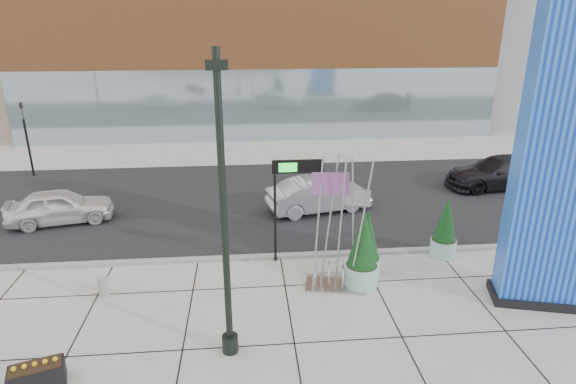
{
  "coord_description": "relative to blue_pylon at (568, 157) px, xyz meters",
  "views": [
    {
      "loc": [
        -0.17,
        -11.8,
        8.33
      ],
      "look_at": [
        1.1,
        2.0,
        3.3
      ],
      "focal_mm": 30.0,
      "sensor_mm": 36.0,
      "label": 1
    }
  ],
  "objects": [
    {
      "name": "ground",
      "position": [
        -8.85,
        -0.41,
        -4.67
      ],
      "size": [
        160.0,
        160.0,
        0.0
      ],
      "primitive_type": "plane",
      "color": "#9E9991",
      "rests_on": "ground"
    },
    {
      "name": "street_asphalt",
      "position": [
        -8.85,
        9.59,
        -4.66
      ],
      "size": [
        80.0,
        12.0,
        0.02
      ],
      "primitive_type": "cube",
      "color": "black",
      "rests_on": "ground"
    },
    {
      "name": "curb_edge",
      "position": [
        -8.85,
        3.59,
        -4.61
      ],
      "size": [
        80.0,
        0.3,
        0.12
      ],
      "primitive_type": "cube",
      "color": "gray",
      "rests_on": "ground"
    },
    {
      "name": "tower_podium",
      "position": [
        -7.85,
        26.59,
        0.83
      ],
      "size": [
        34.0,
        10.0,
        11.0
      ],
      "primitive_type": "cube",
      "color": "#A65E30",
      "rests_on": "ground"
    },
    {
      "name": "tower_glass_front",
      "position": [
        -7.85,
        21.79,
        -2.17
      ],
      "size": [
        34.0,
        0.6,
        5.0
      ],
      "primitive_type": "cube",
      "color": "#8CA5B2",
      "rests_on": "ground"
    },
    {
      "name": "building_grey_parking",
      "position": [
        17.15,
        31.59,
        4.33
      ],
      "size": [
        20.0,
        18.0,
        18.0
      ],
      "primitive_type": "cube",
      "color": "slate",
      "rests_on": "ground"
    },
    {
      "name": "blue_pylon",
      "position": [
        0.0,
        0.0,
        0.0
      ],
      "size": [
        3.14,
        2.0,
        9.67
      ],
      "rotation": [
        0.0,
        0.0,
        -0.26
      ],
      "color": "#0B2EAB",
      "rests_on": "ground"
    },
    {
      "name": "lamp_post",
      "position": [
        -9.57,
        -1.56,
        -1.49
      ],
      "size": [
        0.5,
        0.43,
        7.77
      ],
      "rotation": [
        0.0,
        0.0,
        0.09
      ],
      "color": "black",
      "rests_on": "ground"
    },
    {
      "name": "public_art_sculpture",
      "position": [
        -6.17,
        1.44,
        -3.5
      ],
      "size": [
        2.11,
        1.33,
        4.44
      ],
      "rotation": [
        0.0,
        0.0,
        -0.19
      ],
      "color": "#A3A4A8",
      "rests_on": "ground"
    },
    {
      "name": "concrete_bollard",
      "position": [
        -13.64,
        1.59,
        -4.35
      ],
      "size": [
        0.33,
        0.33,
        0.65
      ],
      "primitive_type": "cylinder",
      "color": "gray",
      "rests_on": "ground"
    },
    {
      "name": "overhead_street_sign",
      "position": [
        -7.39,
        3.39,
        -1.42
      ],
      "size": [
        1.78,
        0.2,
        3.78
      ],
      "rotation": [
        0.0,
        0.0,
        -0.01
      ],
      "color": "black",
      "rests_on": "ground"
    },
    {
      "name": "round_planter_east",
      "position": [
        -1.85,
        3.19,
        -3.56
      ],
      "size": [
        0.94,
        0.94,
        2.34
      ],
      "color": "#92C4BA",
      "rests_on": "ground"
    },
    {
      "name": "round_planter_mid",
      "position": [
        -5.36,
        1.39,
        -3.38
      ],
      "size": [
        1.09,
        1.09,
        2.72
      ],
      "color": "#92C4BA",
      "rests_on": "ground"
    },
    {
      "name": "round_planter_west",
      "position": [
        -5.05,
        2.05,
        -3.52
      ],
      "size": [
        0.97,
        0.97,
        2.42
      ],
      "color": "#92C4BA",
      "rests_on": "ground"
    },
    {
      "name": "box_planter_north",
      "position": [
        -14.14,
        -2.41,
        -4.36
      ],
      "size": [
        1.37,
        0.97,
        0.68
      ],
      "rotation": [
        0.0,
        0.0,
        0.32
      ],
      "color": "black",
      "rests_on": "ground"
    },
    {
      "name": "car_white_west",
      "position": [
        -16.98,
        7.69,
        -3.94
      ],
      "size": [
        4.57,
        2.61,
        1.47
      ],
      "primitive_type": "imported",
      "rotation": [
        0.0,
        0.0,
        1.79
      ],
      "color": "silver",
      "rests_on": "ground"
    },
    {
      "name": "car_silver_mid",
      "position": [
        -5.76,
        7.97,
        -3.9
      ],
      "size": [
        4.91,
        2.7,
        1.54
      ],
      "primitive_type": "imported",
      "rotation": [
        0.0,
        0.0,
        1.81
      ],
      "color": "#A7A9AE",
      "rests_on": "ground"
    },
    {
      "name": "car_dark_east",
      "position": [
        4.04,
        10.35,
        -3.86
      ],
      "size": [
        5.71,
        2.68,
        1.61
      ],
      "primitive_type": "imported",
      "rotation": [
        0.0,
        0.0,
        -1.49
      ],
      "color": "black",
      "rests_on": "ground"
    },
    {
      "name": "traffic_signal",
      "position": [
        -20.85,
        14.59,
        -2.37
      ],
      "size": [
        0.15,
        0.18,
        4.1
      ],
      "color": "black",
      "rests_on": "ground"
    }
  ]
}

